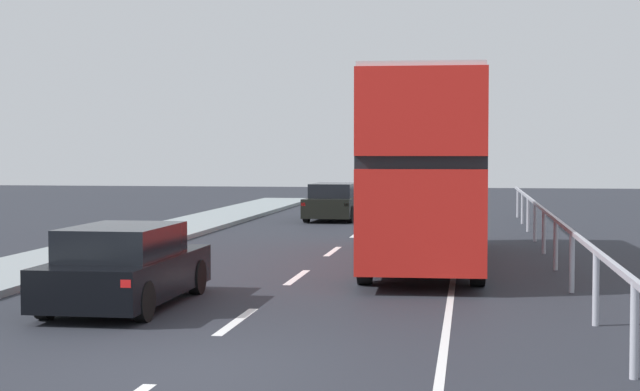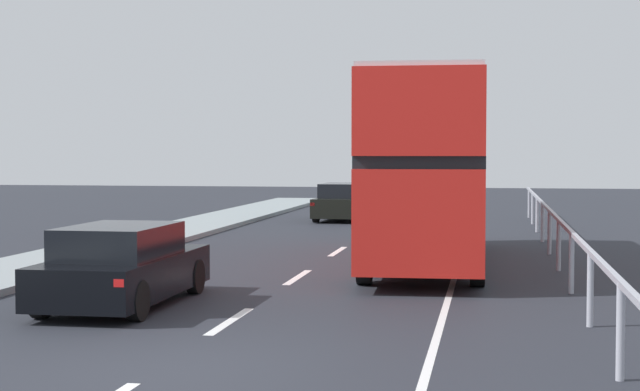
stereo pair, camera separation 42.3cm
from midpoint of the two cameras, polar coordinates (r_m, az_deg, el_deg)
The scene contains 6 objects.
ground_plane at distance 12.24m, azimuth -8.37°, elevation -10.11°, with size 75.93×120.00×0.10m, color #25272F.
lane_paint_markings at distance 20.45m, azimuth 4.88°, elevation -4.82°, with size 3.37×46.00×0.01m.
bridge_side_railing at distance 20.47m, azimuth 14.66°, elevation -2.25°, with size 0.10×42.00×1.17m.
double_decker_bus_red at distance 22.98m, azimuth 6.73°, elevation 1.71°, with size 2.83×10.78×4.27m.
hatchback_car_near at distance 16.99m, azimuth -10.72°, elevation -4.10°, with size 1.81×4.37×1.39m.
sedan_car_ahead at distance 37.50m, azimuth 1.79°, elevation -0.40°, with size 1.96×4.55×1.42m.
Camera 2 is at (3.98, -11.29, 2.64)m, focal length 54.89 mm.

